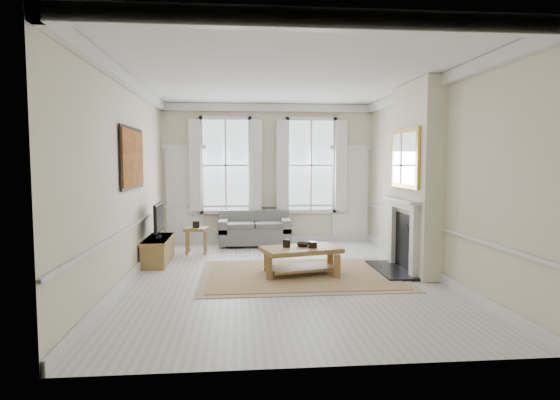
{
  "coord_description": "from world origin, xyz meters",
  "views": [
    {
      "loc": [
        -0.78,
        -7.94,
        1.99
      ],
      "look_at": [
        0.05,
        1.05,
        1.25
      ],
      "focal_mm": 30.0,
      "sensor_mm": 36.0,
      "label": 1
    }
  ],
  "objects": [
    {
      "name": "left_wall",
      "position": [
        -2.6,
        0.0,
        1.7
      ],
      "size": [
        0.0,
        7.2,
        7.2
      ],
      "primitive_type": "plane",
      "rotation": [
        1.57,
        0.0,
        1.57
      ],
      "color": "beige",
      "rests_on": "floor"
    },
    {
      "name": "ceramic_pot_a",
      "position": [
        0.08,
        0.13,
        0.56
      ],
      "size": [
        0.14,
        0.14,
        0.14
      ],
      "primitive_type": "cylinder",
      "color": "black",
      "rests_on": "coffee_table"
    },
    {
      "name": "rug",
      "position": [
        0.33,
        0.08,
        0.01
      ],
      "size": [
        3.5,
        2.6,
        0.02
      ],
      "primitive_type": "cube",
      "color": "#AA8257",
      "rests_on": "floor"
    },
    {
      "name": "hearth",
      "position": [
        2.0,
        0.2,
        0.03
      ],
      "size": [
        0.55,
        1.5,
        0.05
      ],
      "primitive_type": "cube",
      "color": "black",
      "rests_on": "floor"
    },
    {
      "name": "window_right",
      "position": [
        1.05,
        3.55,
        1.9
      ],
      "size": [
        1.26,
        0.2,
        2.2
      ],
      "primitive_type": null,
      "color": "#B2BCC6",
      "rests_on": "back_wall"
    },
    {
      "name": "painting",
      "position": [
        -2.56,
        0.3,
        2.05
      ],
      "size": [
        0.05,
        1.66,
        1.06
      ],
      "primitive_type": "cube",
      "color": "#B9711F",
      "rests_on": "left_wall"
    },
    {
      "name": "coffee_table",
      "position": [
        0.33,
        0.08,
        0.41
      ],
      "size": [
        1.47,
        1.08,
        0.5
      ],
      "rotation": [
        0.0,
        0.0,
        0.25
      ],
      "color": "brown",
      "rests_on": "rug"
    },
    {
      "name": "floor",
      "position": [
        0.0,
        0.0,
        0.0
      ],
      "size": [
        7.2,
        7.2,
        0.0
      ],
      "primitive_type": "plane",
      "color": "#B7B5AD",
      "rests_on": "ground"
    },
    {
      "name": "right_wall",
      "position": [
        2.6,
        0.0,
        1.7
      ],
      "size": [
        0.0,
        7.2,
        7.2
      ],
      "primitive_type": "plane",
      "rotation": [
        1.57,
        0.0,
        -1.57
      ],
      "color": "beige",
      "rests_on": "floor"
    },
    {
      "name": "door_right",
      "position": [
        2.05,
        3.56,
        1.15
      ],
      "size": [
        0.9,
        0.08,
        2.3
      ],
      "primitive_type": "cube",
      "color": "silver",
      "rests_on": "floor"
    },
    {
      "name": "window_left",
      "position": [
        -1.05,
        3.55,
        1.9
      ],
      "size": [
        1.26,
        0.2,
        2.2
      ],
      "primitive_type": null,
      "color": "#B2BCC6",
      "rests_on": "back_wall"
    },
    {
      "name": "ceiling",
      "position": [
        0.0,
        0.0,
        3.4
      ],
      "size": [
        7.2,
        7.2,
        0.0
      ],
      "primitive_type": "plane",
      "rotation": [
        3.14,
        0.0,
        0.0
      ],
      "color": "white",
      "rests_on": "back_wall"
    },
    {
      "name": "mirror",
      "position": [
        2.21,
        0.2,
        2.05
      ],
      "size": [
        0.06,
        1.26,
        1.06
      ],
      "primitive_type": "cube",
      "color": "gold",
      "rests_on": "chimney_breast"
    },
    {
      "name": "door_left",
      "position": [
        -2.05,
        3.56,
        1.15
      ],
      "size": [
        0.9,
        0.08,
        2.3
      ],
      "primitive_type": "cube",
      "color": "silver",
      "rests_on": "floor"
    },
    {
      "name": "tv",
      "position": [
        -2.32,
        1.36,
        0.89
      ],
      "size": [
        0.08,
        0.9,
        0.68
      ],
      "color": "black",
      "rests_on": "tv_stand"
    },
    {
      "name": "chimney_breast",
      "position": [
        2.43,
        0.2,
        1.7
      ],
      "size": [
        0.35,
        1.7,
        3.38
      ],
      "primitive_type": "cube",
      "color": "beige",
      "rests_on": "floor"
    },
    {
      "name": "sofa",
      "position": [
        -0.37,
        3.11,
        0.35
      ],
      "size": [
        1.68,
        0.82,
        0.82
      ],
      "color": "slate",
      "rests_on": "floor"
    },
    {
      "name": "fireplace",
      "position": [
        2.2,
        0.2,
        0.73
      ],
      "size": [
        0.21,
        1.45,
        1.33
      ],
      "color": "silver",
      "rests_on": "floor"
    },
    {
      "name": "tv_stand",
      "position": [
        -2.34,
        1.36,
        0.25
      ],
      "size": [
        0.45,
        1.39,
        0.5
      ],
      "primitive_type": "cube",
      "color": "brown",
      "rests_on": "floor"
    },
    {
      "name": "ceramic_pot_b",
      "position": [
        0.53,
        0.03,
        0.55
      ],
      "size": [
        0.15,
        0.15,
        0.11
      ],
      "primitive_type": "cylinder",
      "color": "black",
      "rests_on": "coffee_table"
    },
    {
      "name": "side_table",
      "position": [
        -1.67,
        2.26,
        0.45
      ],
      "size": [
        0.52,
        0.52,
        0.56
      ],
      "rotation": [
        0.0,
        0.0,
        -0.15
      ],
      "color": "brown",
      "rests_on": "floor"
    },
    {
      "name": "back_wall",
      "position": [
        0.0,
        3.6,
        1.7
      ],
      "size": [
        5.2,
        0.0,
        5.2
      ],
      "primitive_type": "plane",
      "rotation": [
        1.57,
        0.0,
        0.0
      ],
      "color": "beige",
      "rests_on": "floor"
    },
    {
      "name": "bowl",
      "position": [
        0.38,
        0.18,
        0.53
      ],
      "size": [
        0.32,
        0.32,
        0.06
      ],
      "primitive_type": "imported",
      "rotation": [
        0.0,
        0.0,
        -0.31
      ],
      "color": "black",
      "rests_on": "coffee_table"
    }
  ]
}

